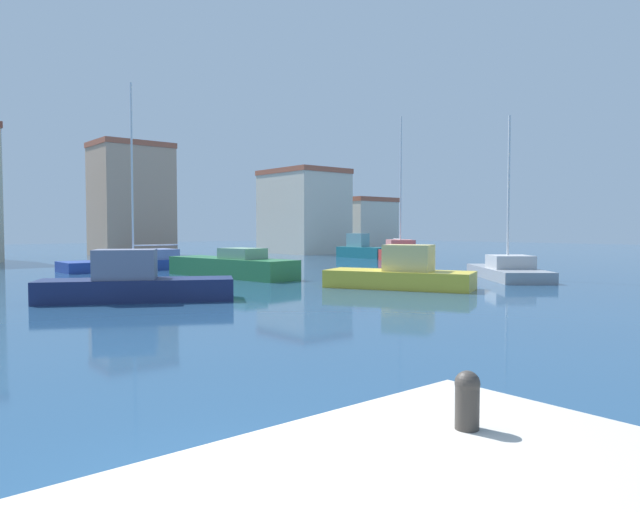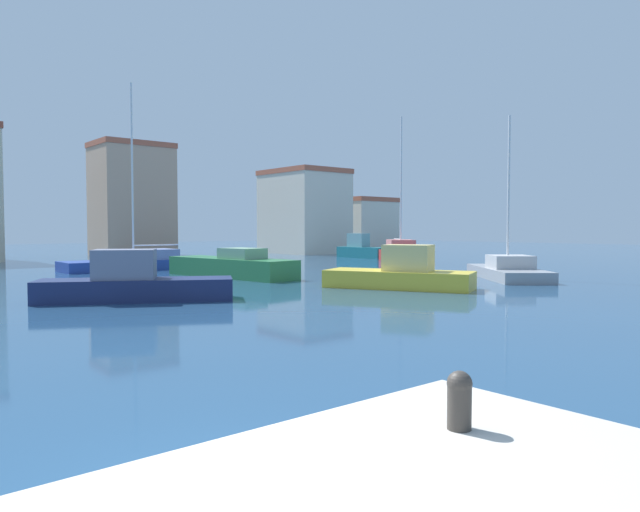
% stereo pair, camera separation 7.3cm
% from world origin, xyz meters
% --- Properties ---
extents(water, '(160.00, 160.00, 0.00)m').
position_xyz_m(water, '(15.00, 20.00, 0.00)').
color(water, navy).
rests_on(water, ground).
extents(mooring_bollard, '(0.20, 0.20, 0.47)m').
position_xyz_m(mooring_bollard, '(1.22, -1.62, 1.23)').
color(mooring_bollard, '#38332D').
rests_on(mooring_bollard, pier_quay).
extents(sailboat_red_mid_harbor, '(6.80, 7.91, 10.95)m').
position_xyz_m(sailboat_red_mid_harbor, '(30.61, 25.59, 0.64)').
color(sailboat_red_mid_harbor, '#B22823').
rests_on(sailboat_red_mid_harbor, water).
extents(motorboat_teal_center_channel, '(1.70, 5.09, 2.14)m').
position_xyz_m(motorboat_teal_center_channel, '(33.15, 32.40, 0.71)').
color(motorboat_teal_center_channel, '#1E707A').
rests_on(motorboat_teal_center_channel, water).
extents(sailboat_blue_far_left, '(8.56, 2.96, 11.53)m').
position_xyz_m(sailboat_blue_far_left, '(12.23, 30.96, 0.50)').
color(sailboat_blue_far_left, '#233D93').
rests_on(sailboat_blue_far_left, water).
extents(sailboat_grey_outer_mooring, '(6.40, 6.94, 8.31)m').
position_xyz_m(sailboat_grey_outer_mooring, '(24.04, 12.30, 0.45)').
color(sailboat_grey_outer_mooring, gray).
rests_on(sailboat_grey_outer_mooring, water).
extents(motorboat_yellow_inner_mooring, '(4.73, 6.57, 1.88)m').
position_xyz_m(motorboat_yellow_inner_mooring, '(16.20, 12.54, 0.60)').
color(motorboat_yellow_inner_mooring, gold).
rests_on(motorboat_yellow_inner_mooring, water).
extents(motorboat_navy_distant_north, '(6.70, 4.81, 1.83)m').
position_xyz_m(motorboat_navy_distant_north, '(5.67, 15.69, 0.63)').
color(motorboat_navy_distant_north, '#19234C').
rests_on(motorboat_navy_distant_north, water).
extents(motorboat_green_far_right, '(3.23, 8.51, 1.55)m').
position_xyz_m(motorboat_green_far_right, '(13.76, 22.27, 0.58)').
color(motorboat_green_far_right, '#28703D').
rests_on(motorboat_green_far_right, water).
extents(warehouse_block, '(6.85, 5.47, 10.64)m').
position_xyz_m(warehouse_block, '(19.72, 49.90, 5.33)').
color(warehouse_block, tan).
rests_on(warehouse_block, ground).
extents(harbor_office, '(6.45, 8.26, 8.61)m').
position_xyz_m(harbor_office, '(35.34, 43.27, 4.31)').
color(harbor_office, beige).
rests_on(harbor_office, ground).
extents(waterfront_apartments, '(6.29, 5.15, 6.11)m').
position_xyz_m(waterfront_apartments, '(45.30, 44.37, 3.06)').
color(waterfront_apartments, beige).
rests_on(waterfront_apartments, ground).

